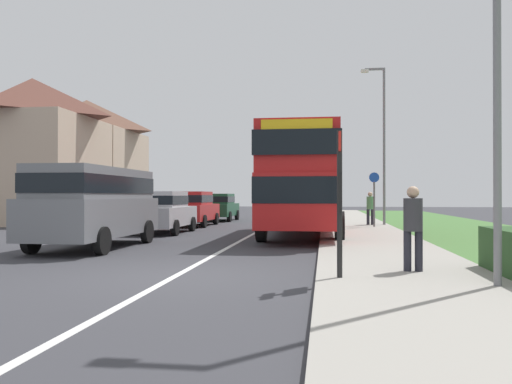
{
  "coord_description": "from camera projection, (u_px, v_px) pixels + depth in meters",
  "views": [
    {
      "loc": [
        2.75,
        -9.3,
        1.5
      ],
      "look_at": [
        0.79,
        5.43,
        1.6
      ],
      "focal_mm": 36.18,
      "sensor_mm": 36.0,
      "label": 1
    }
  ],
  "objects": [
    {
      "name": "parked_car_silver",
      "position": [
        163.0,
        210.0,
        20.42
      ],
      "size": [
        1.91,
        4.02,
        1.66
      ],
      "color": "#B7B7BC",
      "rests_on": "ground_plane"
    },
    {
      "name": "parked_car_red",
      "position": [
        192.0,
        207.0,
        25.27
      ],
      "size": [
        2.0,
        4.37,
        1.69
      ],
      "color": "#B21E1E",
      "rests_on": "ground_plane"
    },
    {
      "name": "street_lamp_mid",
      "position": [
        382.0,
        136.0,
        24.47
      ],
      "size": [
        1.14,
        0.2,
        7.57
      ],
      "color": "slate",
      "rests_on": "ground_plane"
    },
    {
      "name": "pavement_near_side",
      "position": [
        375.0,
        245.0,
        14.97
      ],
      "size": [
        3.2,
        68.0,
        0.12
      ],
      "primitive_type": "cube",
      "color": "#9E998E",
      "rests_on": "ground_plane"
    },
    {
      "name": "double_decker_bus",
      "position": [
        303.0,
        178.0,
        19.11
      ],
      "size": [
        2.8,
        9.59,
        3.7
      ],
      "color": "red",
      "rests_on": "ground_plane"
    },
    {
      "name": "bus_stop_sign",
      "position": [
        340.0,
        193.0,
        8.69
      ],
      "size": [
        0.09,
        0.52,
        2.6
      ],
      "color": "black",
      "rests_on": "ground_plane"
    },
    {
      "name": "ground_plane",
      "position": [
        176.0,
        276.0,
        9.57
      ],
      "size": [
        120.0,
        120.0,
        0.0
      ],
      "primitive_type": "plane",
      "color": "#38383D"
    },
    {
      "name": "house_terrace_far_side",
      "position": [
        62.0,
        155.0,
        30.58
      ],
      "size": [
        6.32,
        12.53,
        7.76
      ],
      "color": "#C1A88E",
      "rests_on": "ground_plane"
    },
    {
      "name": "pedestrian_at_stop",
      "position": [
        413.0,
        224.0,
        9.39
      ],
      "size": [
        0.34,
        0.34,
        1.67
      ],
      "color": "#23232D",
      "rests_on": "ground_plane"
    },
    {
      "name": "parked_car_dark_green",
      "position": [
        218.0,
        206.0,
        30.48
      ],
      "size": [
        1.97,
        4.15,
        1.6
      ],
      "color": "#19472D",
      "rests_on": "ground_plane"
    },
    {
      "name": "lane_marking_centre",
      "position": [
        243.0,
        239.0,
        17.5
      ],
      "size": [
        0.14,
        60.0,
        0.01
      ],
      "primitive_type": "cube",
      "color": "silver",
      "rests_on": "ground_plane"
    },
    {
      "name": "cycle_route_sign",
      "position": [
        374.0,
        197.0,
        22.79
      ],
      "size": [
        0.44,
        0.08,
        2.52
      ],
      "color": "slate",
      "rests_on": "ground_plane"
    },
    {
      "name": "parked_van_grey",
      "position": [
        95.0,
        201.0,
        14.72
      ],
      "size": [
        2.11,
        5.35,
        2.28
      ],
      "color": "slate",
      "rests_on": "ground_plane"
    },
    {
      "name": "pedestrian_walking_away",
      "position": [
        370.0,
        207.0,
        24.3
      ],
      "size": [
        0.34,
        0.34,
        1.67
      ],
      "color": "#23232D",
      "rests_on": "ground_plane"
    }
  ]
}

